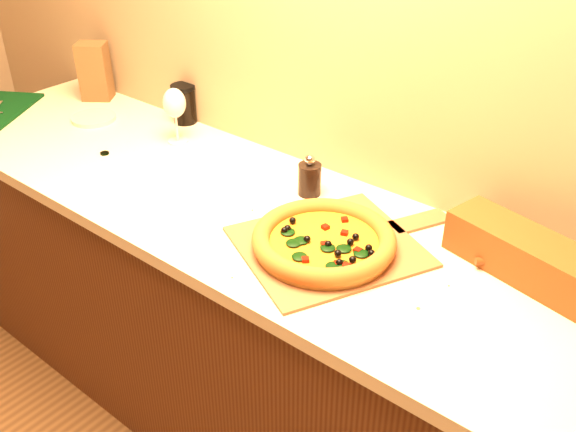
# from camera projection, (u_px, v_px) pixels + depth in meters

# --- Properties ---
(cabinet) EXTENTS (2.80, 0.65, 0.86)m
(cabinet) POSITION_uv_depth(u_px,v_px,m) (286.00, 347.00, 2.02)
(cabinet) COLOR #45200E
(cabinet) RESTS_ON ground
(countertop) EXTENTS (2.84, 0.68, 0.04)m
(countertop) POSITION_uv_depth(u_px,v_px,m) (286.00, 227.00, 1.79)
(countertop) COLOR beige
(countertop) RESTS_ON cabinet
(pizza_peel) EXTENTS (0.55, 0.63, 0.01)m
(pizza_peel) POSITION_uv_depth(u_px,v_px,m) (334.00, 245.00, 1.67)
(pizza_peel) COLOR brown
(pizza_peel) RESTS_ON countertop
(pizza) EXTENTS (0.37, 0.37, 0.05)m
(pizza) POSITION_uv_depth(u_px,v_px,m) (324.00, 241.00, 1.63)
(pizza) COLOR #B26C2C
(pizza) RESTS_ON pizza_peel
(bottle_cap) EXTENTS (0.04, 0.04, 0.01)m
(bottle_cap) POSITION_uv_depth(u_px,v_px,m) (105.00, 153.00, 2.13)
(bottle_cap) COLOR black
(bottle_cap) RESTS_ON countertop
(pepper_grinder) EXTENTS (0.07, 0.07, 0.13)m
(pepper_grinder) POSITION_uv_depth(u_px,v_px,m) (310.00, 178.00, 1.88)
(pepper_grinder) COLOR black
(pepper_grinder) RESTS_ON countertop
(rolling_pin) EXTENTS (0.27, 0.22, 0.05)m
(rolling_pin) POSITION_uv_depth(u_px,v_px,m) (542.00, 261.00, 1.58)
(rolling_pin) COLOR #613310
(rolling_pin) RESTS_ON countertop
(bread_bag) EXTENTS (0.42, 0.21, 0.11)m
(bread_bag) POSITION_uv_depth(u_px,v_px,m) (526.00, 255.00, 1.54)
(bread_bag) COLOR brown
(bread_bag) RESTS_ON countertop
(wine_glass) EXTENTS (0.08, 0.08, 0.19)m
(wine_glass) POSITION_uv_depth(u_px,v_px,m) (174.00, 104.00, 2.14)
(wine_glass) COLOR silver
(wine_glass) RESTS_ON countertop
(paper_bag) EXTENTS (0.14, 0.14, 0.22)m
(paper_bag) POSITION_uv_depth(u_px,v_px,m) (95.00, 71.00, 2.50)
(paper_bag) COLOR brown
(paper_bag) RESTS_ON countertop
(dark_jar) EXTENTS (0.09, 0.09, 0.14)m
(dark_jar) POSITION_uv_depth(u_px,v_px,m) (184.00, 104.00, 2.32)
(dark_jar) COLOR black
(dark_jar) RESTS_ON countertop
(side_plate) EXTENTS (0.17, 0.17, 0.02)m
(side_plate) POSITION_uv_depth(u_px,v_px,m) (94.00, 118.00, 2.37)
(side_plate) COLOR beige
(side_plate) RESTS_ON countertop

